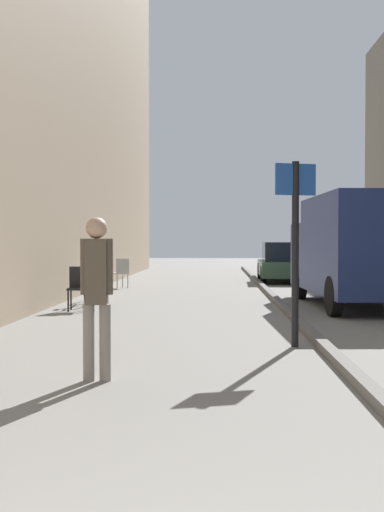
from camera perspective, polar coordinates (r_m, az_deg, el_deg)
The scene contains 9 objects.
ground_plane at distance 13.41m, azimuth 1.81°, elevation -4.96°, with size 80.00×80.00×0.00m, color gray.
kerb_strip at distance 13.49m, azimuth 8.56°, elevation -4.68°, with size 0.16×40.00×0.12m, color #615F5B.
pedestrian_main_foreground at distance 6.48m, azimuth -8.97°, elevation -2.88°, with size 0.35×0.23×1.74m.
delivery_van at distance 14.17m, azimuth 15.32°, elevation 0.69°, with size 2.34×5.25×2.48m.
parked_car at distance 22.64m, azimuth 8.66°, elevation -0.57°, with size 1.95×4.26×1.45m.
street_sign_post at distance 8.58m, azimuth 9.72°, elevation 1.78°, with size 0.58×0.20×2.60m.
bicycle_leaning at distance 14.60m, azimuth -9.66°, elevation -2.96°, with size 0.23×1.77×0.98m.
cafe_chair_near_window at distance 19.26m, azimuth -6.70°, elevation -1.41°, with size 0.61×0.61×0.94m.
cafe_chair_by_doorway at distance 13.20m, azimuth -10.61°, elevation -2.71°, with size 0.48×0.48×0.94m.
Camera 1 is at (0.11, -1.33, 1.49)m, focal length 42.43 mm.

